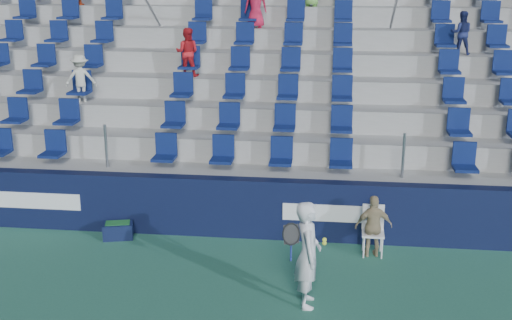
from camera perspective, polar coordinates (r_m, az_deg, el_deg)
The scene contains 7 objects.
ground at distance 10.17m, azimuth -3.06°, elevation -13.72°, with size 70.00×70.00×0.00m, color #2F6D56.
sponsor_wall at distance 12.73m, azimuth -0.70°, elevation -4.28°, with size 24.00×0.32×1.20m.
grandstand at distance 17.23m, azimuth 1.46°, elevation 6.54°, with size 24.00×8.17×6.63m.
tennis_player at distance 10.13m, azimuth 4.63°, elevation -8.34°, with size 0.69×0.67×1.74m.
line_judge_chair at distance 12.23m, azimuth 10.36°, elevation -5.82°, with size 0.42×0.43×0.93m.
line_judge at distance 12.07m, azimuth 10.41°, elevation -5.81°, with size 0.69×0.29×1.18m, color tan.
ball_bin at distance 13.09m, azimuth -12.16°, elevation -6.06°, with size 0.65×0.51×0.33m.
Camera 1 is at (1.56, -8.65, 5.12)m, focal length 45.00 mm.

